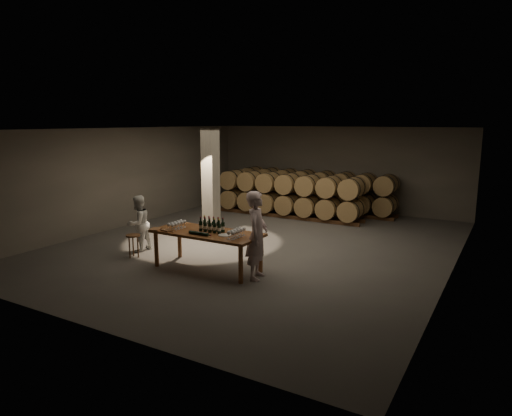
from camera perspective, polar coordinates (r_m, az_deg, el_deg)
The scene contains 15 objects.
room at distance 13.66m, azimuth -5.67°, elevation 3.15°, with size 12.00×12.00×12.00m.
tasting_table at distance 10.62m, azimuth -6.14°, elevation -3.50°, with size 2.60×1.10×0.90m.
barrel_stack_back at distance 17.53m, azimuth 7.25°, elevation 2.27°, with size 6.26×0.95×1.57m.
barrel_stack_front at distance 16.42m, azimuth 4.10°, elevation 1.75°, with size 5.48×0.95×1.57m.
bottle_cluster at distance 10.56m, azimuth -5.55°, elevation -2.32°, with size 0.61×0.24×0.34m.
lying_bottles at distance 10.30m, azimuth -7.14°, elevation -3.17°, with size 0.60×0.08×0.08m.
glass_cluster_left at distance 10.94m, azimuth -9.87°, elevation -1.91°, with size 0.20×0.53×0.18m.
glass_cluster_right at distance 10.02m, azimuth -2.46°, elevation -2.92°, with size 0.20×0.53×0.19m.
plate at distance 10.21m, azimuth -3.92°, elevation -3.40°, with size 0.29×0.29×0.02m, color silver.
notebook_near at distance 10.82m, azimuth -10.99°, elevation -2.73°, with size 0.27×0.22×0.03m, color brown.
notebook_corner at distance 10.99m, azimuth -12.49°, elevation -2.58°, with size 0.23×0.29×0.02m, color brown.
pen at distance 10.68m, azimuth -10.60°, elevation -2.95°, with size 0.01×0.01×0.12m, color black.
stool at distance 11.96m, azimuth -15.11°, elevation -3.74°, with size 0.35×0.35×0.59m.
person_man at distance 9.91m, azimuth 0.11°, elevation -3.44°, with size 0.71×0.47×1.95m, color beige.
person_woman at distance 12.46m, azimuth -14.47°, elevation -1.87°, with size 0.73×0.57×1.49m, color white.
Camera 1 is at (6.08, -10.81, 3.42)m, focal length 32.00 mm.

